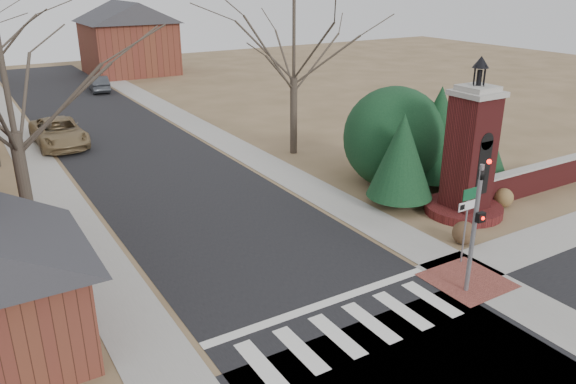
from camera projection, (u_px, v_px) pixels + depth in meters
ground at (372, 344)px, 15.17m from camera, size 120.00×120.00×0.00m
main_street at (130, 147)px, 32.66m from camera, size 8.00×70.00×0.01m
crosswalk_zone at (354, 329)px, 15.80m from camera, size 8.00×2.20×0.02m
stop_bar at (324, 304)px, 17.00m from camera, size 8.00×0.35×0.02m
sidewalk_right_main at (212, 134)px, 35.19m from camera, size 2.00×60.00×0.02m
sidewalk_left at (34, 161)px, 30.12m from camera, size 2.00×60.00×0.02m
curb_apron at (467, 281)px, 18.30m from camera, size 2.40×2.40×0.02m
traffic_signal_pole at (476, 216)px, 16.79m from camera, size 0.28×0.41×4.50m
sign_post at (467, 211)px, 18.77m from camera, size 0.90×0.07×2.75m
brick_gate_monument at (469, 164)px, 22.75m from camera, size 3.20×3.20×6.47m
brick_garden_wall at (534, 179)px, 25.49m from camera, size 7.50×0.50×1.30m
house_distant_right at (128, 36)px, 55.91m from camera, size 8.80×8.80×7.30m
evergreen_near at (402, 155)px, 23.42m from camera, size 2.80×2.80×4.10m
evergreen_mid at (438, 131)px, 25.87m from camera, size 3.40×3.40×4.70m
evergreen_far at (483, 145)px, 26.31m from camera, size 2.40×2.40×3.30m
evergreen_mass at (394, 134)px, 26.25m from camera, size 4.80×4.80×4.80m
bare_tree_3 at (294, 29)px, 29.14m from camera, size 7.00×7.00×9.70m
pickup_truck at (59, 133)px, 32.58m from camera, size 2.65×5.66×1.57m
distant_car at (99, 84)px, 47.97m from camera, size 1.87×4.18×1.33m
dry_shrub_left at (464, 233)px, 20.72m from camera, size 0.87×0.87×0.87m
dry_shrub_right at (504, 198)px, 24.04m from camera, size 0.83×0.83×0.83m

